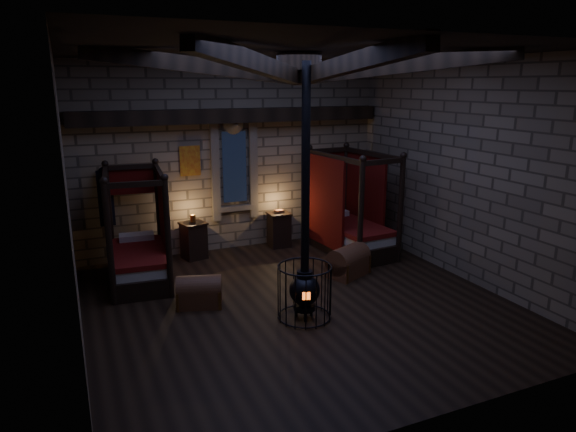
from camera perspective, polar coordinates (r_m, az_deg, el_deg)
name	(u,v)px	position (r m, az deg, el deg)	size (l,w,h in m)	color
room	(296,82)	(8.38, 0.95, 14.61)	(7.02, 7.02, 4.29)	black
bed_left	(139,254)	(10.36, -16.25, -4.07)	(1.26, 2.14, 2.14)	black
bed_right	(349,227)	(11.73, 6.82, -1.26)	(1.31, 2.25, 2.26)	black
trunk_left	(199,292)	(9.05, -9.83, -8.35)	(0.86, 0.68, 0.55)	brown
trunk_right	(348,262)	(10.33, 6.71, -5.12)	(0.99, 0.84, 0.62)	brown
nightstand_left	(194,240)	(11.39, -10.42, -2.63)	(0.61, 0.59, 0.99)	black
nightstand_right	(279,229)	(12.03, -1.00, -1.48)	(0.52, 0.50, 0.88)	black
stove	(305,285)	(8.35, 1.86, -7.68)	(0.88, 0.88, 4.05)	black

